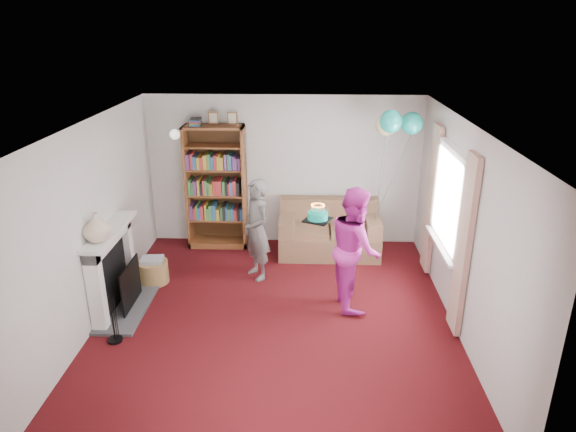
{
  "coord_description": "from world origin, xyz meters",
  "views": [
    {
      "loc": [
        0.37,
        -5.7,
        3.62
      ],
      "look_at": [
        0.13,
        0.6,
        1.18
      ],
      "focal_mm": 32.0,
      "sensor_mm": 36.0,
      "label": 1
    }
  ],
  "objects_px": {
    "person_striped": "(257,230)",
    "sofa": "(329,233)",
    "person_magenta": "(355,248)",
    "birthday_cake": "(318,216)",
    "bookcase": "(217,188)"
  },
  "relations": [
    {
      "from": "bookcase",
      "to": "person_magenta",
      "type": "relative_size",
      "value": 1.37
    },
    {
      "from": "bookcase",
      "to": "sofa",
      "type": "height_order",
      "value": "bookcase"
    },
    {
      "from": "person_striped",
      "to": "birthday_cake",
      "type": "bearing_deg",
      "value": 29.65
    },
    {
      "from": "person_magenta",
      "to": "birthday_cake",
      "type": "distance_m",
      "value": 0.66
    },
    {
      "from": "person_striped",
      "to": "person_magenta",
      "type": "xyz_separation_m",
      "value": [
        1.35,
        -0.73,
        0.07
      ]
    },
    {
      "from": "birthday_cake",
      "to": "bookcase",
      "type": "bearing_deg",
      "value": 135.52
    },
    {
      "from": "person_striped",
      "to": "birthday_cake",
      "type": "relative_size",
      "value": 4.64
    },
    {
      "from": "sofa",
      "to": "person_striped",
      "type": "height_order",
      "value": "person_striped"
    },
    {
      "from": "sofa",
      "to": "birthday_cake",
      "type": "xyz_separation_m",
      "value": [
        -0.23,
        -1.37,
        0.83
      ]
    },
    {
      "from": "sofa",
      "to": "birthday_cake",
      "type": "distance_m",
      "value": 1.62
    },
    {
      "from": "person_striped",
      "to": "sofa",
      "type": "bearing_deg",
      "value": 96.92
    },
    {
      "from": "sofa",
      "to": "person_magenta",
      "type": "height_order",
      "value": "person_magenta"
    },
    {
      "from": "sofa",
      "to": "person_magenta",
      "type": "relative_size",
      "value": 0.98
    },
    {
      "from": "person_magenta",
      "to": "birthday_cake",
      "type": "height_order",
      "value": "person_magenta"
    },
    {
      "from": "sofa",
      "to": "birthday_cake",
      "type": "height_order",
      "value": "birthday_cake"
    }
  ]
}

